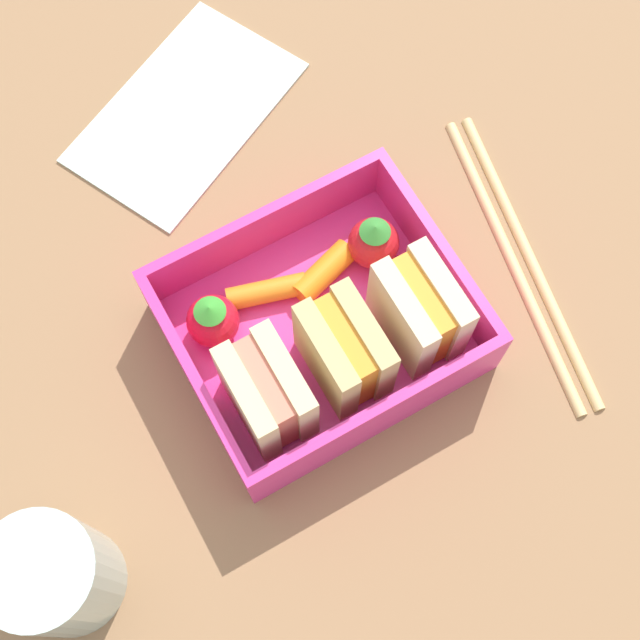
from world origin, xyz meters
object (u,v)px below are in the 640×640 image
object	(u,v)px
sandwich_center_left	(344,351)
sandwich_center	(267,393)
drinking_glass	(55,576)
strawberry_far_left	(374,242)
carrot_stick_far_left	(267,291)
strawberry_left	(213,320)
folded_napkin	(181,113)
sandwich_left	(419,311)
chopstick_pair	(522,257)
carrot_stick_left	(324,272)

from	to	relation	value
sandwich_center_left	sandwich_center	world-z (taller)	same
sandwich_center	drinking_glass	world-z (taller)	drinking_glass
strawberry_far_left	sandwich_center_left	bearing A→B (deg)	46.10
carrot_stick_far_left	drinking_glass	size ratio (longest dim) A/B	0.64
sandwich_center	strawberry_left	world-z (taller)	sandwich_center
sandwich_center_left	folded_napkin	bearing A→B (deg)	-89.10
sandwich_center_left	strawberry_far_left	distance (cm)	7.45
sandwich_left	chopstick_pair	world-z (taller)	sandwich_left
strawberry_far_left	strawberry_left	bearing A→B (deg)	-1.63
strawberry_far_left	folded_napkin	size ratio (longest dim) A/B	0.24
drinking_glass	folded_napkin	world-z (taller)	drinking_glass
strawberry_far_left	carrot_stick_left	xyz separation A→B (cm)	(3.29, -0.10, -0.87)
sandwich_center	strawberry_far_left	xyz separation A→B (cm)	(-9.86, -5.29, -1.25)
sandwich_center	folded_napkin	xyz separation A→B (cm)	(-4.45, -20.50, -3.89)
sandwich_left	folded_napkin	xyz separation A→B (cm)	(5.09, -20.50, -3.89)
strawberry_far_left	strawberry_left	xyz separation A→B (cm)	(10.40, -0.30, 0.00)
sandwich_center	carrot_stick_far_left	world-z (taller)	sandwich_center
carrot_stick_left	drinking_glass	distance (cm)	22.02
folded_napkin	carrot_stick_left	bearing A→B (deg)	98.02
sandwich_left	sandwich_center_left	world-z (taller)	same
strawberry_far_left	carrot_stick_left	world-z (taller)	strawberry_far_left
sandwich_left	drinking_glass	size ratio (longest dim) A/B	0.79
strawberry_far_left	chopstick_pair	bearing A→B (deg)	151.66
sandwich_left	sandwich_center_left	size ratio (longest dim) A/B	1.00
sandwich_center	folded_napkin	distance (cm)	21.33
sandwich_center	sandwich_center_left	bearing A→B (deg)	180.00
sandwich_center	chopstick_pair	xyz separation A→B (cm)	(-17.95, -0.93, -3.74)
sandwich_center	drinking_glass	bearing A→B (deg)	12.50
carrot_stick_far_left	strawberry_far_left	bearing A→B (deg)	173.98
carrot_stick_left	strawberry_left	size ratio (longest dim) A/B	1.13
drinking_glass	folded_napkin	xyz separation A→B (cm)	(-18.14, -23.53, -3.48)
carrot_stick_left	folded_napkin	world-z (taller)	carrot_stick_left
sandwich_left	folded_napkin	world-z (taller)	sandwich_left
strawberry_left	drinking_glass	xyz separation A→B (cm)	(13.16, 8.62, 0.84)
strawberry_far_left	carrot_stick_far_left	world-z (taller)	strawberry_far_left
drinking_glass	sandwich_center	bearing A→B (deg)	-167.50
sandwich_left	chopstick_pair	size ratio (longest dim) A/B	0.28
sandwich_left	chopstick_pair	distance (cm)	9.25
drinking_glass	carrot_stick_left	bearing A→B (deg)	-157.42
sandwich_center_left	carrot_stick_far_left	xyz separation A→B (cm)	(1.67, -6.01, -2.22)
sandwich_left	sandwich_center_left	distance (cm)	4.77
sandwich_left	strawberry_far_left	size ratio (longest dim) A/B	1.59
carrot_stick_far_left	carrot_stick_left	bearing A→B (deg)	170.05
sandwich_left	carrot_stick_far_left	distance (cm)	9.08
sandwich_left	drinking_glass	xyz separation A→B (cm)	(23.23, 3.03, -0.41)
drinking_glass	sandwich_left	bearing A→B (deg)	-172.56
chopstick_pair	drinking_glass	xyz separation A→B (cm)	(31.64, 3.97, 3.33)
folded_napkin	sandwich_center	bearing A→B (deg)	77.76
carrot_stick_left	strawberry_left	bearing A→B (deg)	-1.56
sandwich_left	strawberry_far_left	xyz separation A→B (cm)	(-0.32, -5.29, -1.25)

